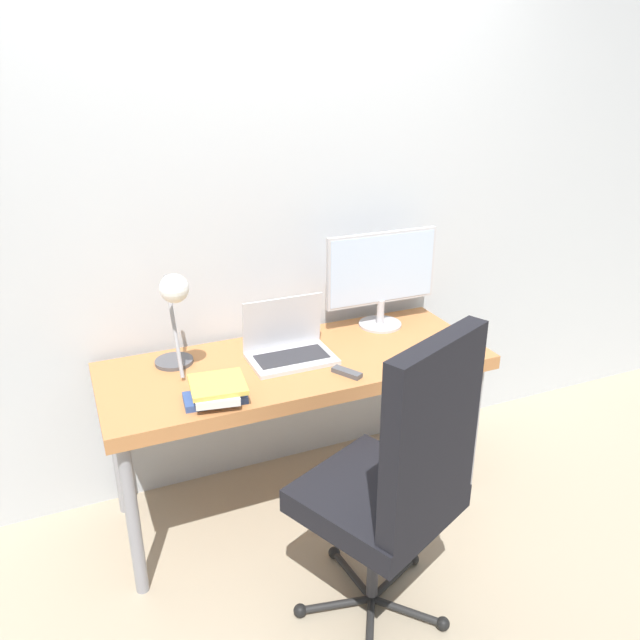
# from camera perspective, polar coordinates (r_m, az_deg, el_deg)

# --- Properties ---
(ground_plane) EXTENTS (12.00, 12.00, 0.00)m
(ground_plane) POSITION_cam_1_polar(r_m,az_deg,el_deg) (2.85, 0.58, -19.84)
(ground_plane) COLOR tan
(wall_back) EXTENTS (8.00, 0.05, 2.60)m
(wall_back) POSITION_cam_1_polar(r_m,az_deg,el_deg) (2.82, -5.16, 9.82)
(wall_back) COLOR silver
(wall_back) RESTS_ON ground_plane
(desk) EXTENTS (1.64, 0.64, 0.74)m
(desk) POSITION_cam_1_polar(r_m,az_deg,el_deg) (2.70, -2.11, -4.90)
(desk) COLOR #B77542
(desk) RESTS_ON ground_plane
(laptop) EXTENTS (0.36, 0.24, 0.25)m
(laptop) POSITION_cam_1_polar(r_m,az_deg,el_deg) (2.67, -2.89, -2.41)
(laptop) COLOR silver
(laptop) RESTS_ON desk
(monitor) EXTENTS (0.56, 0.21, 0.46)m
(monitor) POSITION_cam_1_polar(r_m,az_deg,el_deg) (2.93, 5.66, 4.19)
(monitor) COLOR #B7B7BC
(monitor) RESTS_ON desk
(desk_lamp) EXTENTS (0.16, 0.31, 0.45)m
(desk_lamp) POSITION_cam_1_polar(r_m,az_deg,el_deg) (2.47, -13.19, 1.09)
(desk_lamp) COLOR #4C4C51
(desk_lamp) RESTS_ON desk
(office_chair) EXTENTS (0.63, 0.63, 1.17)m
(office_chair) POSITION_cam_1_polar(r_m,az_deg,el_deg) (2.16, 7.31, -13.92)
(office_chair) COLOR black
(office_chair) RESTS_ON ground_plane
(book_stack) EXTENTS (0.25, 0.23, 0.07)m
(book_stack) POSITION_cam_1_polar(r_m,az_deg,el_deg) (2.37, -9.45, -6.52)
(book_stack) COLOR #334C8C
(book_stack) RESTS_ON desk
(tv_remote) EXTENTS (0.10, 0.13, 0.02)m
(tv_remote) POSITION_cam_1_polar(r_m,az_deg,el_deg) (2.54, 2.47, -4.82)
(tv_remote) COLOR #4C4C51
(tv_remote) RESTS_ON desk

